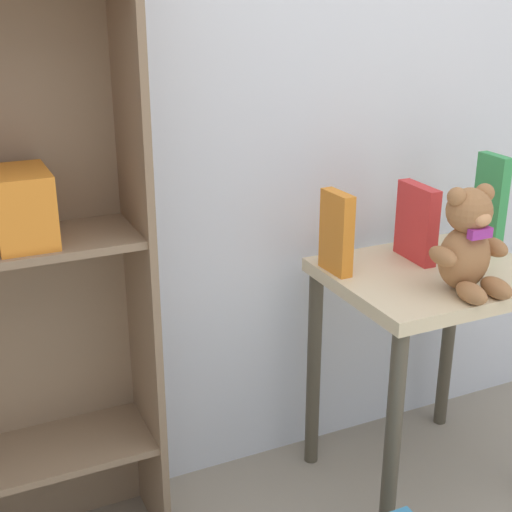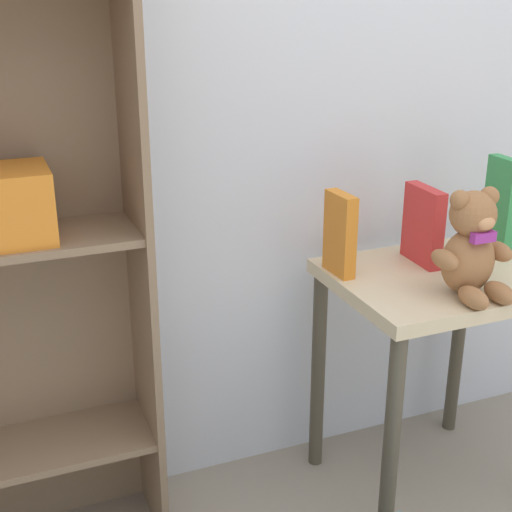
{
  "view_description": "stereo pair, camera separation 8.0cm",
  "coord_description": "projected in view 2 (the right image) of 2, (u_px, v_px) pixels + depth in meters",
  "views": [
    {
      "loc": [
        -0.98,
        -0.24,
        1.33
      ],
      "look_at": [
        -0.32,
        1.18,
        0.74
      ],
      "focal_mm": 50.0,
      "sensor_mm": 36.0,
      "label": 1
    },
    {
      "loc": [
        -0.9,
        -0.27,
        1.33
      ],
      "look_at": [
        -0.32,
        1.18,
        0.74
      ],
      "focal_mm": 50.0,
      "sensor_mm": 36.0,
      "label": 2
    }
  ],
  "objects": [
    {
      "name": "book_standing_green",
      "position": [
        500.0,
        205.0,
        1.94
      ],
      "size": [
        0.03,
        0.11,
        0.26
      ],
      "primitive_type": "cube",
      "rotation": [
        0.0,
        0.0,
        -0.02
      ],
      "color": "#33934C",
      "rests_on": "display_table"
    },
    {
      "name": "book_standing_orange",
      "position": [
        340.0,
        234.0,
        1.79
      ],
      "size": [
        0.04,
        0.11,
        0.21
      ],
      "primitive_type": "cube",
      "rotation": [
        0.0,
        0.0,
        0.04
      ],
      "color": "orange",
      "rests_on": "display_table"
    },
    {
      "name": "wall_back",
      "position": [
        333.0,
        22.0,
        1.83
      ],
      "size": [
        4.8,
        0.06,
        2.5
      ],
      "color": "silver",
      "rests_on": "ground_plane"
    },
    {
      "name": "display_table",
      "position": [
        436.0,
        315.0,
        1.87
      ],
      "size": [
        0.54,
        0.45,
        0.65
      ],
      "color": "beige",
      "rests_on": "ground_plane"
    },
    {
      "name": "book_standing_red",
      "position": [
        423.0,
        225.0,
        1.87
      ],
      "size": [
        0.04,
        0.15,
        0.21
      ],
      "primitive_type": "cube",
      "rotation": [
        0.0,
        0.0,
        -0.04
      ],
      "color": "red",
      "rests_on": "display_table"
    },
    {
      "name": "teddy_bear",
      "position": [
        472.0,
        248.0,
        1.67
      ],
      "size": [
        0.2,
        0.18,
        0.26
      ],
      "color": "#99663D",
      "rests_on": "display_table"
    }
  ]
}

